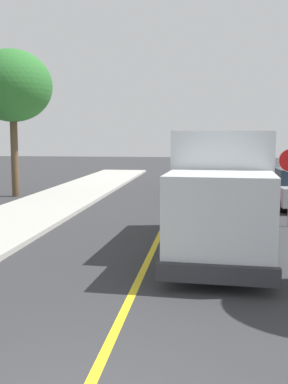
% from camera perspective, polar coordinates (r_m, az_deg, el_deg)
% --- Properties ---
extents(centre_line_yellow, '(0.16, 56.00, 0.01)m').
position_cam_1_polar(centre_line_yellow, '(15.11, 2.14, -4.85)').
color(centre_line_yellow, gold).
rests_on(centre_line_yellow, ground).
extents(box_truck, '(2.79, 7.30, 3.20)m').
position_cam_1_polar(box_truck, '(12.80, 9.61, 0.89)').
color(box_truck, silver).
rests_on(box_truck, ground).
extents(parked_car_near, '(1.94, 4.45, 1.67)m').
position_cam_1_polar(parked_car_near, '(20.30, 9.21, 0.38)').
color(parked_car_near, maroon).
rests_on(parked_car_near, ground).
extents(parked_car_mid, '(1.88, 4.43, 1.67)m').
position_cam_1_polar(parked_car_mid, '(26.35, 8.14, 1.92)').
color(parked_car_mid, '#4C564C').
rests_on(parked_car_mid, ground).
extents(parked_car_far, '(1.91, 4.45, 1.67)m').
position_cam_1_polar(parked_car_far, '(33.56, 9.52, 2.98)').
color(parked_car_far, '#B7B7BC').
rests_on(parked_car_far, ground).
extents(street_tree_down_block, '(3.94, 3.94, 7.28)m').
position_cam_1_polar(street_tree_down_block, '(24.44, -15.83, 12.33)').
color(street_tree_down_block, brown).
rests_on(street_tree_down_block, ground).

